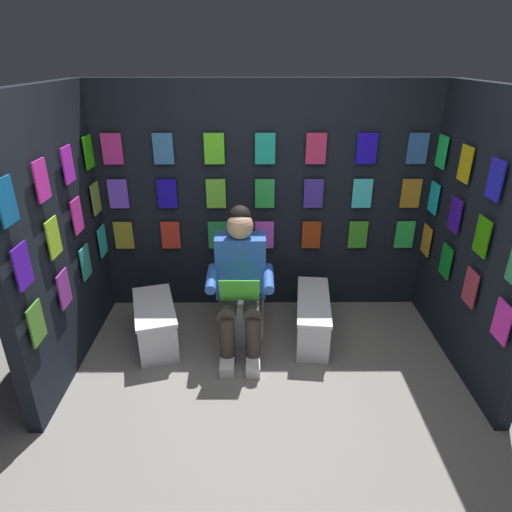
{
  "coord_description": "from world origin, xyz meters",
  "views": [
    {
      "loc": [
        0.1,
        2.13,
        2.25
      ],
      "look_at": [
        0.08,
        -0.91,
        0.85
      ],
      "focal_mm": 30.95,
      "sensor_mm": 36.0,
      "label": 1
    }
  ],
  "objects": [
    {
      "name": "ground_plane",
      "position": [
        0.0,
        0.0,
        0.0
      ],
      "size": [
        30.0,
        30.0,
        0.0
      ],
      "primitive_type": "plane",
      "color": "gray"
    },
    {
      "name": "display_wall_back",
      "position": [
        -0.0,
        -1.7,
        1.04
      ],
      "size": [
        3.05,
        0.14,
        2.08
      ],
      "color": "black",
      "rests_on": "ground"
    },
    {
      "name": "display_wall_left",
      "position": [
        -1.52,
        -0.82,
        1.04
      ],
      "size": [
        0.14,
        1.65,
        2.08
      ],
      "color": "black",
      "rests_on": "ground"
    },
    {
      "name": "display_wall_right",
      "position": [
        1.52,
        -0.82,
        1.04
      ],
      "size": [
        0.14,
        1.65,
        2.08
      ],
      "color": "black",
      "rests_on": "ground"
    },
    {
      "name": "toilet",
      "position": [
        0.2,
        -1.19,
        0.33
      ],
      "size": [
        0.41,
        0.55,
        0.77
      ],
      "rotation": [
        0.0,
        0.0,
        -0.01
      ],
      "color": "white",
      "rests_on": "ground"
    },
    {
      "name": "person_reading",
      "position": [
        0.21,
        -0.96,
        0.6
      ],
      "size": [
        0.53,
        0.68,
        1.19
      ],
      "rotation": [
        0.0,
        0.0,
        -0.01
      ],
      "color": "blue",
      "rests_on": "ground"
    },
    {
      "name": "comic_longbox_near",
      "position": [
        -0.41,
        -1.08,
        0.19
      ],
      "size": [
        0.35,
        0.83,
        0.37
      ],
      "rotation": [
        0.0,
        0.0,
        -0.1
      ],
      "color": "silver",
      "rests_on": "ground"
    },
    {
      "name": "comic_longbox_far",
      "position": [
        0.92,
        -0.99,
        0.19
      ],
      "size": [
        0.49,
        0.75,
        0.37
      ],
      "rotation": [
        0.0,
        0.0,
        0.27
      ],
      "color": "silver",
      "rests_on": "ground"
    }
  ]
}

